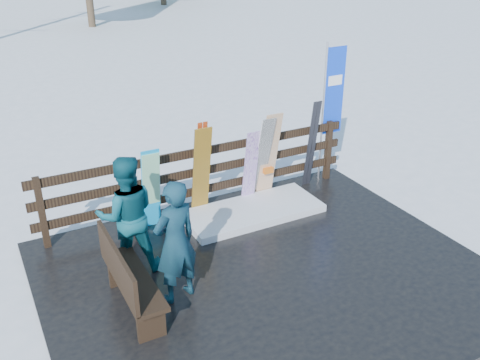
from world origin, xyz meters
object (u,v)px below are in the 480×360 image
snowboard_2 (201,172)px  person_front (175,242)px  snowboard_1 (151,191)px  snowboard_3 (251,168)px  rental_flag (331,97)px  snowboard_0 (151,189)px  snowboard_4 (262,159)px  person_back (127,215)px  snowboard_5 (269,156)px  bench (127,277)px

snowboard_2 → person_front: size_ratio=0.96×
snowboard_1 → snowboard_3: 1.78m
snowboard_3 → rental_flag: bearing=8.4°
snowboard_0 → snowboard_3: size_ratio=1.00×
snowboard_1 → snowboard_4: snowboard_4 is taller
snowboard_1 → rental_flag: 3.73m
snowboard_1 → person_back: person_back is taller
snowboard_0 → snowboard_2: 0.87m
snowboard_2 → rental_flag: (2.73, 0.27, 0.81)m
snowboard_1 → snowboard_5: snowboard_5 is taller
snowboard_0 → person_front: size_ratio=0.82×
snowboard_4 → rental_flag: rental_flag is taller
snowboard_3 → snowboard_2: bearing=180.0°
snowboard_2 → snowboard_3: bearing=-0.0°
snowboard_1 → rental_flag: size_ratio=0.51×
snowboard_5 → snowboard_1: bearing=180.0°
snowboard_1 → snowboard_2: bearing=0.0°
snowboard_4 → snowboard_5: size_ratio=0.98×
person_back → bench: bearing=82.6°
person_front → snowboard_3: bearing=-152.6°
snowboard_0 → person_front: (-0.33, -1.86, 0.15)m
snowboard_3 → snowboard_4: (0.23, 0.00, 0.11)m
snowboard_4 → person_back: person_back is taller
snowboard_3 → snowboard_1: bearing=180.0°
snowboard_2 → snowboard_5: snowboard_5 is taller
bench → rental_flag: rental_flag is taller
snowboard_0 → snowboard_2: bearing=-0.0°
snowboard_3 → snowboard_4: bearing=0.0°
snowboard_4 → rental_flag: (1.59, 0.27, 0.82)m
snowboard_4 → rental_flag: 1.80m
bench → rental_flag: bearing=24.8°
snowboard_4 → person_back: 2.84m
snowboard_2 → rental_flag: bearing=5.6°
person_back → snowboard_4: bearing=-149.3°
snowboard_0 → snowboard_5: bearing=-0.0°
snowboard_2 → snowboard_4: (1.15, 0.00, -0.01)m
snowboard_2 → rental_flag: rental_flag is taller
snowboard_0 → snowboard_3: snowboard_0 is taller
bench → snowboard_5: 3.62m
snowboard_0 → person_front: bearing=-99.9°
snowboard_0 → person_front: person_front is taller
snowboard_4 → person_back: bearing=-160.6°
snowboard_2 → snowboard_4: size_ratio=1.00×
rental_flag → snowboard_0: bearing=-175.7°
snowboard_3 → person_front: (-2.10, -1.86, 0.16)m
rental_flag → snowboard_1: bearing=-175.7°
bench → snowboard_4: snowboard_4 is taller
snowboard_4 → rental_flag: size_ratio=0.62×
bench → snowboard_1: bearing=62.2°
snowboard_3 → person_back: 2.62m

